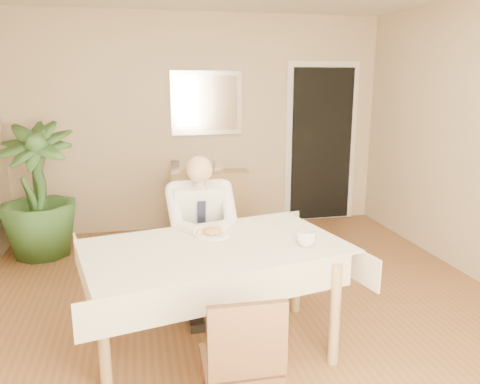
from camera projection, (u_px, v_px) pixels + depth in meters
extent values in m
plane|color=brown|center=(250.00, 321.00, 3.64)|extent=(5.00, 5.00, 0.00)
cube|color=tan|center=(202.00, 124.00, 5.71)|extent=(4.50, 0.02, 2.60)
cube|color=white|center=(321.00, 145.00, 6.09)|extent=(0.96, 0.03, 2.10)
cube|color=black|center=(322.00, 145.00, 6.06)|extent=(0.80, 0.05, 1.95)
cube|color=silver|center=(207.00, 103.00, 5.64)|extent=(0.86, 0.03, 0.76)
cube|color=white|center=(207.00, 103.00, 5.62)|extent=(0.74, 0.02, 0.64)
cube|color=olive|center=(215.00, 250.00, 3.13)|extent=(1.75, 1.21, 0.04)
cube|color=#EFE3C5|center=(215.00, 246.00, 3.12)|extent=(1.87, 1.33, 0.01)
cube|color=#EFE3C5|center=(229.00, 293.00, 2.67)|extent=(1.67, 0.36, 0.22)
cube|color=#EFE3C5|center=(204.00, 237.00, 3.62)|extent=(1.67, 0.36, 0.22)
cube|color=#EFE3C5|center=(83.00, 272.00, 2.97)|extent=(0.22, 0.98, 0.22)
cube|color=#EFE3C5|center=(333.00, 251.00, 3.33)|extent=(0.22, 0.98, 0.22)
cylinder|color=olive|center=(104.00, 341.00, 2.71)|extent=(0.07, 0.07, 0.70)
cylinder|color=olive|center=(335.00, 315.00, 3.02)|extent=(0.07, 0.07, 0.70)
cylinder|color=olive|center=(110.00, 287.00, 3.41)|extent=(0.07, 0.07, 0.70)
cylinder|color=olive|center=(297.00, 270.00, 3.72)|extent=(0.07, 0.07, 0.70)
cube|color=#3A2417|center=(199.00, 248.00, 3.95)|extent=(0.47, 0.47, 0.04)
cube|color=#3A2417|center=(196.00, 213.00, 4.08)|extent=(0.43, 0.09, 0.43)
cylinder|color=#3A2417|center=(181.00, 284.00, 3.80)|extent=(0.04, 0.04, 0.42)
cylinder|color=#3A2417|center=(225.00, 280.00, 3.87)|extent=(0.04, 0.04, 0.42)
cylinder|color=#3A2417|center=(177.00, 267.00, 4.14)|extent=(0.04, 0.04, 0.42)
cylinder|color=#3A2417|center=(217.00, 264.00, 4.22)|extent=(0.04, 0.04, 0.42)
cube|color=#3A2417|center=(240.00, 363.00, 2.43)|extent=(0.39, 0.39, 0.04)
cube|color=#3A2417|center=(248.00, 341.00, 2.21)|extent=(0.39, 0.05, 0.39)
cylinder|color=#3A2417|center=(204.00, 382.00, 2.60)|extent=(0.04, 0.04, 0.37)
cylinder|color=#3A2417|center=(262.00, 375.00, 2.67)|extent=(0.04, 0.04, 0.37)
cube|color=white|center=(199.00, 214.00, 3.84)|extent=(0.42, 0.31, 0.55)
cube|color=black|center=(201.00, 222.00, 3.73)|extent=(0.06, 0.08, 0.36)
cylinder|color=tan|center=(199.00, 182.00, 3.73)|extent=(0.09, 0.09, 0.08)
sphere|color=tan|center=(199.00, 169.00, 3.68)|extent=(0.21, 0.21, 0.21)
cube|color=black|center=(191.00, 251.00, 3.69)|extent=(0.13, 0.42, 0.13)
cube|color=black|center=(216.00, 249.00, 3.73)|extent=(0.13, 0.42, 0.13)
cube|color=black|center=(194.00, 294.00, 3.58)|extent=(0.11, 0.12, 0.45)
cube|color=black|center=(220.00, 292.00, 3.63)|extent=(0.11, 0.12, 0.45)
cube|color=black|center=(196.00, 321.00, 3.57)|extent=(0.11, 0.26, 0.07)
cube|color=black|center=(222.00, 318.00, 3.61)|extent=(0.11, 0.26, 0.07)
cylinder|color=white|center=(212.00, 234.00, 3.31)|extent=(0.26, 0.26, 0.02)
ellipsoid|color=olive|center=(212.00, 231.00, 3.31)|extent=(0.14, 0.14, 0.06)
cylinder|color=silver|center=(219.00, 234.00, 3.26)|extent=(0.01, 0.13, 0.01)
cylinder|color=silver|center=(208.00, 235.00, 3.24)|extent=(0.01, 0.13, 0.01)
imported|color=white|center=(306.00, 239.00, 3.10)|extent=(0.16, 0.16, 0.10)
cube|color=olive|center=(210.00, 201.00, 5.77)|extent=(0.95, 0.40, 0.74)
cube|color=silver|center=(175.00, 166.00, 5.63)|extent=(0.10, 0.02, 0.14)
cube|color=silver|center=(196.00, 165.00, 5.69)|extent=(0.10, 0.02, 0.14)
cube|color=silver|center=(218.00, 165.00, 5.69)|extent=(0.10, 0.02, 0.14)
imported|color=#2A4C1F|center=(37.00, 191.00, 4.84)|extent=(0.90, 0.90, 1.41)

